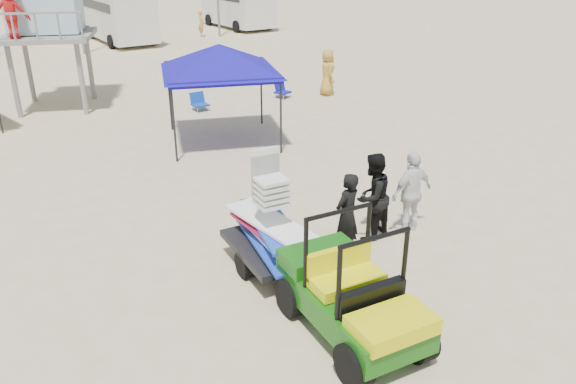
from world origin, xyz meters
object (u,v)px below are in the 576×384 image
utility_cart (353,287)px  surf_trailer (271,229)px  lifeguard_tower (39,6)px  man_left (347,215)px  canopy_blue (219,49)px

utility_cart → surf_trailer: surf_trailer is taller
lifeguard_tower → man_left: bearing=-81.1°
lifeguard_tower → utility_cart: bearing=-87.5°
lifeguard_tower → canopy_blue: (3.39, -6.85, -0.80)m
utility_cart → canopy_blue: size_ratio=0.66×
surf_trailer → man_left: bearing=-11.2°
utility_cart → lifeguard_tower: size_ratio=0.55×
utility_cart → surf_trailer: bearing=89.9°
surf_trailer → lifeguard_tower: bearing=92.9°
lifeguard_tower → canopy_blue: 7.69m
surf_trailer → canopy_blue: size_ratio=0.62×
man_left → canopy_blue: size_ratio=0.42×
man_left → lifeguard_tower: (-2.24, 14.26, 2.74)m
surf_trailer → lifeguard_tower: size_ratio=0.52×
utility_cart → canopy_blue: bearing=74.2°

